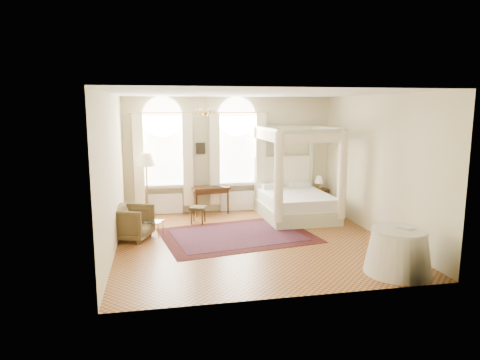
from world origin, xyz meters
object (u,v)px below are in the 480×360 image
Objects in this scene: canopy_bed at (296,198)px; side_table at (398,251)px; nightstand at (320,199)px; coffee_table at (151,222)px; armchair at (131,223)px; floor_lamp at (146,163)px; stool at (198,209)px; writing_desk at (210,191)px.

side_table is (0.57, -4.16, -0.16)m from canopy_bed.
nightstand is 5.30m from coffee_table.
side_table reaches higher than armchair.
floor_lamp is at bearing 9.96° from armchair.
canopy_bed is 2.70m from stool.
writing_desk is 2.51m from coffee_table.
writing_desk reaches higher than coffee_table.
stool is at bearing -34.73° from armchair.
coffee_table is at bearing 144.14° from side_table.
coffee_table is at bearing -42.59° from armchair.
floor_lamp is 1.50× the size of side_table.
armchair is 0.71× the size of side_table.
floor_lamp reaches higher than armchair.
coffee_table is at bearing -86.07° from floor_lamp.
coffee_table is (-4.96, -1.86, 0.03)m from nightstand.
canopy_bed is at bearing 97.84° from side_table.
stool is 1.97m from armchair.
floor_lamp is (-1.29, 0.59, 1.18)m from stool.
floor_lamp reaches higher than stool.
side_table is at bearing -82.16° from canopy_bed.
writing_desk is at bearing -23.86° from armchair.
coffee_table is at bearing -166.49° from canopy_bed.
writing_desk is at bearing 12.28° from floor_lamp.
armchair is at bearing -135.11° from writing_desk.
armchair is at bearing -158.97° from nightstand.
armchair is at bearing -153.83° from coffee_table.
side_table is at bearing -61.02° from writing_desk.
writing_desk is 1.99m from floor_lamp.
writing_desk is at bearing 65.12° from stool.
coffee_table is (-3.89, -0.93, -0.24)m from canopy_bed.
stool is 1.85m from floor_lamp.
writing_desk is 0.92× the size of side_table.
stool is at bearing 36.62° from coffee_table.
side_table reaches higher than nightstand.
armchair reaches higher than nightstand.
coffee_table is at bearing -131.47° from writing_desk.
nightstand is 3.34m from writing_desk.
writing_desk reaches higher than stool.
canopy_bed is 1.44m from nightstand.
side_table is (-0.50, -5.08, 0.11)m from nightstand.
stool is at bearing 128.48° from side_table.
armchair is (-4.33, -1.15, -0.17)m from canopy_bed.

